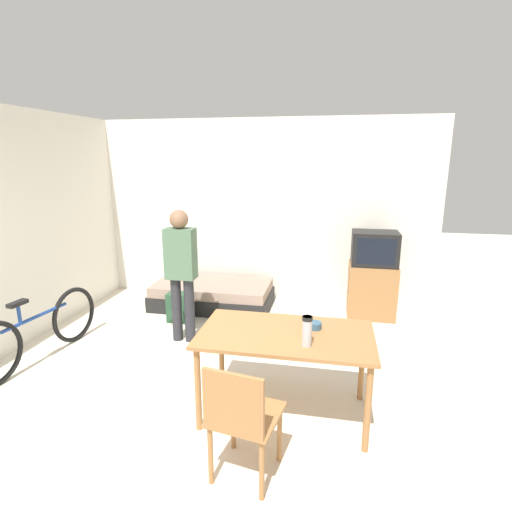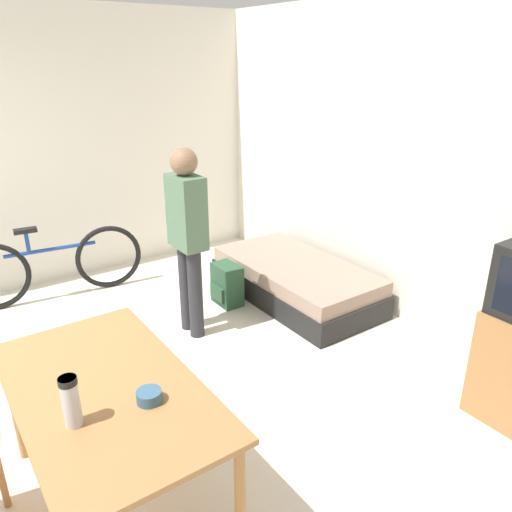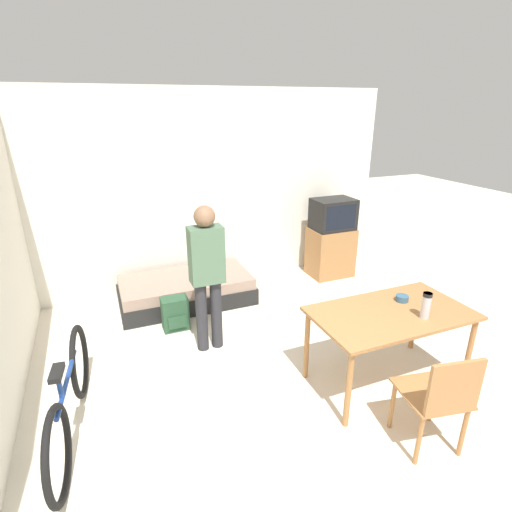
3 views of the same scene
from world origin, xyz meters
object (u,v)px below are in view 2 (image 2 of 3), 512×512
dining_table (107,400)px  backpack (227,285)px  thermos_flask (70,399)px  bicycle (53,266)px  mate_bowl (149,396)px  daybed (296,281)px  person_standing (188,231)px

dining_table → backpack: 2.40m
thermos_flask → backpack: size_ratio=0.60×
bicycle → mate_bowl: 2.97m
daybed → person_standing: (-0.01, -1.14, 0.73)m
bicycle → person_standing: (1.34, 0.78, 0.57)m
dining_table → person_standing: bearing=139.1°
daybed → thermos_flask: thermos_flask is taller
thermos_flask → mate_bowl: 0.35m
daybed → bicycle: size_ratio=1.01×
thermos_flask → backpack: (-1.81, 1.89, -0.68)m
person_standing → backpack: (-0.27, 0.52, -0.71)m
mate_bowl → daybed: bearing=125.9°
daybed → bicycle: bearing=-125.1°
mate_bowl → dining_table: bearing=-150.1°
dining_table → backpack: dining_table is taller
bicycle → person_standing: size_ratio=1.08×
daybed → person_standing: person_standing is taller
dining_table → bicycle: size_ratio=0.84×
backpack → daybed: bearing=66.1°
dining_table → person_standing: 1.82m
daybed → dining_table: bearing=-59.7°
daybed → backpack: (-0.27, -0.62, 0.02)m
daybed → backpack: backpack is taller
daybed → mate_bowl: 2.76m
person_standing → thermos_flask: bearing=-41.7°
dining_table → thermos_flask: bearing=-47.0°
bicycle → thermos_flask: size_ratio=7.13×
bicycle → daybed: bearing=54.9°
dining_table → person_standing: size_ratio=0.90×
thermos_flask → mate_bowl: bearing=82.5°
dining_table → mate_bowl: (0.23, 0.13, 0.11)m
dining_table → bicycle: (-2.70, 0.40, -0.33)m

